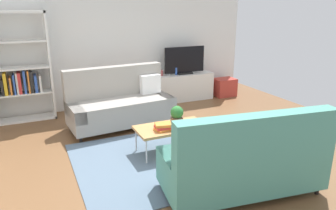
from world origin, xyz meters
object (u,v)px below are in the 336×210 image
object	(u,v)px
vase_1	(168,71)
bottle_0	(176,71)
couch_green	(243,161)
couch_beige	(121,103)
potted_plant	(177,115)
table_book_0	(163,129)
bookshelf	(20,73)
vase_0	(161,73)
coffee_table	(171,128)
tv	(185,61)
storage_trunk	(224,87)
tv_console	(184,87)

from	to	relation	value
vase_1	bottle_0	world-z (taller)	bottle_0
couch_green	bottle_0	world-z (taller)	couch_green
couch_beige	potted_plant	bearing A→B (deg)	105.31
table_book_0	vase_1	world-z (taller)	vase_1
bookshelf	vase_1	xyz separation A→B (m)	(3.12, 0.03, -0.24)
potted_plant	vase_0	xyz separation A→B (m)	(0.79, 2.49, 0.13)
bookshelf	potted_plant	world-z (taller)	bookshelf
coffee_table	table_book_0	xyz separation A→B (m)	(-0.17, -0.09, 0.04)
couch_beige	potted_plant	world-z (taller)	couch_beige
coffee_table	potted_plant	xyz separation A→B (m)	(0.11, 0.04, 0.18)
bottle_0	couch_beige	bearing A→B (deg)	-148.05
tv	bookshelf	bearing A→B (deg)	179.35
couch_green	bookshelf	bearing A→B (deg)	128.25
couch_beige	vase_0	size ratio (longest dim) A/B	16.04
coffee_table	storage_trunk	bearing A→B (deg)	42.78
couch_beige	table_book_0	world-z (taller)	couch_beige
vase_0	bottle_0	world-z (taller)	bottle_0
couch_beige	tv_console	size ratio (longest dim) A/B	1.40
coffee_table	bottle_0	xyz separation A→B (m)	(1.25, 2.45, 0.33)
potted_plant	vase_0	size ratio (longest dim) A/B	2.45
tv_console	couch_beige	bearing A→B (deg)	-150.35
tv	vase_1	xyz separation A→B (m)	(-0.40, 0.07, -0.23)
coffee_table	couch_beige	bearing A→B (deg)	105.44
bookshelf	bottle_0	world-z (taller)	bookshelf
couch_beige	storage_trunk	world-z (taller)	couch_beige
tv	bookshelf	xyz separation A→B (m)	(-3.52, 0.04, 0.01)
tv_console	table_book_0	world-z (taller)	tv_console
tv_console	bookshelf	xyz separation A→B (m)	(-3.52, 0.02, 0.64)
potted_plant	vase_1	world-z (taller)	vase_1
storage_trunk	vase_1	size ratio (longest dim) A/B	3.16
couch_beige	tv_console	distance (m)	2.15
coffee_table	bottle_0	size ratio (longest dim) A/B	6.43
couch_beige	couch_green	world-z (taller)	same
couch_beige	storage_trunk	xyz separation A→B (m)	(2.97, 0.96, -0.22)
vase_0	storage_trunk	bearing A→B (deg)	-5.10
vase_0	tv	bearing A→B (deg)	-6.88
coffee_table	vase_0	distance (m)	2.71
tv_console	vase_0	distance (m)	0.70
storage_trunk	vase_0	distance (m)	1.75
coffee_table	vase_1	size ratio (longest dim) A/B	6.68
table_book_0	coffee_table	bearing A→B (deg)	27.13
bookshelf	storage_trunk	distance (m)	4.68
tv_console	vase_0	xyz separation A→B (m)	(-0.58, 0.05, 0.38)
storage_trunk	coffee_table	bearing A→B (deg)	-137.22
coffee_table	vase_0	xyz separation A→B (m)	(0.90, 2.54, 0.31)
bookshelf	storage_trunk	bearing A→B (deg)	-1.49
coffee_table	storage_trunk	xyz separation A→B (m)	(2.58, 2.39, -0.17)
storage_trunk	potted_plant	size ratio (longest dim) A/B	1.73
potted_plant	bottle_0	xyz separation A→B (m)	(1.14, 2.40, 0.16)
couch_beige	tv	world-z (taller)	tv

